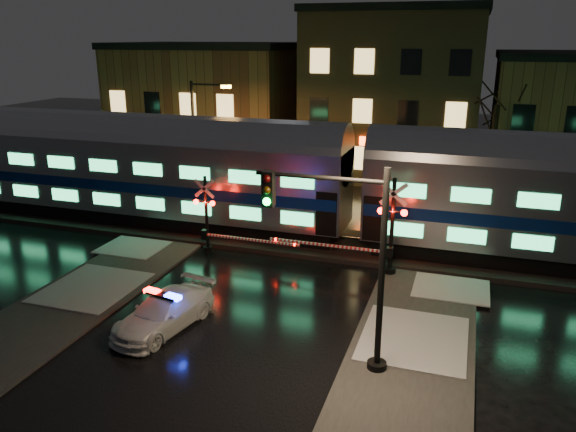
% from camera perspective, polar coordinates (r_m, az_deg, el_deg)
% --- Properties ---
extents(ground, '(120.00, 120.00, 0.00)m').
position_cam_1_polar(ground, '(23.98, -2.24, -6.72)').
color(ground, black).
rests_on(ground, ground).
extents(ballast, '(90.00, 4.20, 0.24)m').
position_cam_1_polar(ballast, '(28.32, 1.29, -2.51)').
color(ballast, black).
rests_on(ballast, ground).
extents(sidewalk_left, '(4.00, 20.00, 0.12)m').
position_cam_1_polar(sidewalk_left, '(22.53, -23.88, -9.88)').
color(sidewalk_left, '#2D2D2D').
rests_on(sidewalk_left, ground).
extents(sidewalk_right, '(4.00, 20.00, 0.12)m').
position_cam_1_polar(sidewalk_right, '(17.52, 11.58, -16.95)').
color(sidewalk_right, '#2D2D2D').
rests_on(sidewalk_right, ground).
extents(building_left, '(14.00, 10.00, 9.00)m').
position_cam_1_polar(building_left, '(47.52, -7.87, 11.03)').
color(building_left, brown).
rests_on(building_left, ground).
extents(building_mid, '(12.00, 11.00, 11.50)m').
position_cam_1_polar(building_mid, '(43.50, 10.86, 11.94)').
color(building_mid, brown).
rests_on(building_mid, ground).
extents(train, '(51.00, 3.12, 5.92)m').
position_cam_1_polar(train, '(26.71, 7.07, 3.44)').
color(train, black).
rests_on(train, ballast).
extents(police_car, '(2.54, 4.58, 1.41)m').
position_cam_1_polar(police_car, '(20.61, -12.50, -9.51)').
color(police_car, white).
rests_on(police_car, ground).
extents(crossing_signal_right, '(6.15, 0.67, 4.35)m').
position_cam_1_polar(crossing_signal_right, '(24.35, 9.62, -1.99)').
color(crossing_signal_right, black).
rests_on(crossing_signal_right, ground).
extents(crossing_signal_left, '(5.31, 0.64, 3.76)m').
position_cam_1_polar(crossing_signal_left, '(26.70, -7.65, -0.70)').
color(crossing_signal_left, black).
rests_on(crossing_signal_left, ground).
extents(traffic_light, '(4.19, 0.73, 6.49)m').
position_cam_1_polar(traffic_light, '(16.84, 6.08, -4.99)').
color(traffic_light, black).
rests_on(traffic_light, ground).
extents(streetlight, '(2.52, 0.26, 7.54)m').
position_cam_1_polar(streetlight, '(33.62, -9.14, 7.97)').
color(streetlight, black).
rests_on(streetlight, ground).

